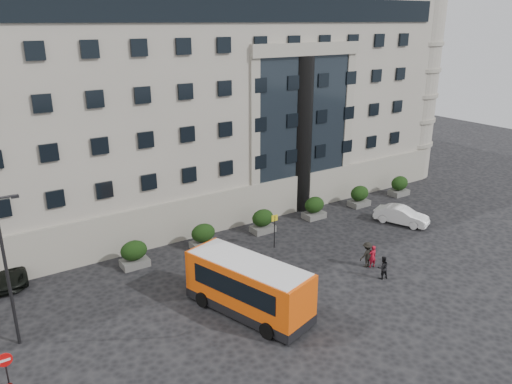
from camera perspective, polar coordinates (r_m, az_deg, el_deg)
ground at (r=30.15m, az=-0.90°, el=-12.23°), size 120.00×120.00×0.00m
civic_building at (r=48.47m, az=-9.31°, el=10.91°), size 44.00×24.00×18.00m
entrance_column at (r=42.18m, az=5.19°, el=6.43°), size 1.80×1.80×13.00m
hedge_a at (r=34.41m, az=-13.75°, el=-6.87°), size 1.80×1.26×1.84m
hedge_b at (r=36.26m, az=-6.04°, el=-5.02°), size 1.80×1.26×1.84m
hedge_c at (r=38.72m, az=0.78°, el=-3.31°), size 1.80×1.26×1.84m
hedge_d at (r=41.69m, az=6.68°, el=-1.77°), size 1.80×1.26×1.84m
hedge_e at (r=45.06m, az=11.74°, el=-0.44°), size 1.80×1.26×1.84m
hedge_f at (r=48.75m, az=16.07°, el=0.70°), size 1.80×1.26×1.84m
street_lamp at (r=27.21m, az=-26.56°, el=-7.62°), size 1.16×0.18×8.00m
bus_stop_sign at (r=35.82m, az=2.13°, el=-3.84°), size 0.50×0.08×2.52m
no_entry_sign at (r=24.96m, az=-26.68°, el=-17.40°), size 0.64×0.16×2.32m
minibus at (r=28.20m, az=-0.88°, el=-10.56°), size 4.61×7.91×3.12m
parked_car_d at (r=35.78m, az=-26.85°, el=-7.71°), size 3.40×5.98×1.57m
white_taxi at (r=42.04m, az=16.28°, el=-2.59°), size 3.04×4.52×1.41m
pedestrian_a at (r=34.32m, az=13.16°, el=-7.18°), size 0.61×0.45×1.55m
pedestrian_b at (r=33.04m, az=14.28°, el=-8.37°), size 0.88×0.76×1.54m
pedestrian_c at (r=34.25m, az=12.57°, el=-6.99°), size 1.14×0.66×1.77m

